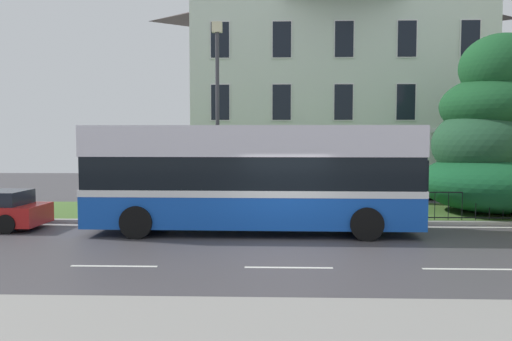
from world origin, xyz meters
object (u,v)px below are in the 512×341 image
object	(u,v)px
single_decker_bus	(253,177)
street_lamp_post	(217,106)
litter_bin	(267,199)
evergreen_tree	(494,140)
georgian_townhouse	(331,84)

from	to	relation	value
single_decker_bus	street_lamp_post	xyz separation A→B (m)	(-1.36, 2.59, 2.32)
single_decker_bus	litter_bin	size ratio (longest dim) A/B	8.40
evergreen_tree	litter_bin	size ratio (longest dim) A/B	5.52
evergreen_tree	street_lamp_post	distance (m)	10.44
georgian_townhouse	litter_bin	xyz separation A→B (m)	(-3.45, -10.66, -5.15)
georgian_townhouse	litter_bin	bearing A→B (deg)	-107.91
georgian_townhouse	evergreen_tree	bearing A→B (deg)	-61.60
evergreen_tree	single_decker_bus	xyz separation A→B (m)	(-8.92, -3.93, -1.10)
evergreen_tree	litter_bin	world-z (taller)	evergreen_tree
evergreen_tree	street_lamp_post	size ratio (longest dim) A/B	0.97
evergreen_tree	litter_bin	bearing A→B (deg)	-171.49
evergreen_tree	single_decker_bus	size ratio (longest dim) A/B	0.66
single_decker_bus	litter_bin	distance (m)	2.86
evergreen_tree	litter_bin	xyz separation A→B (m)	(-8.52, -1.27, -2.11)
georgian_townhouse	street_lamp_post	size ratio (longest dim) A/B	2.10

